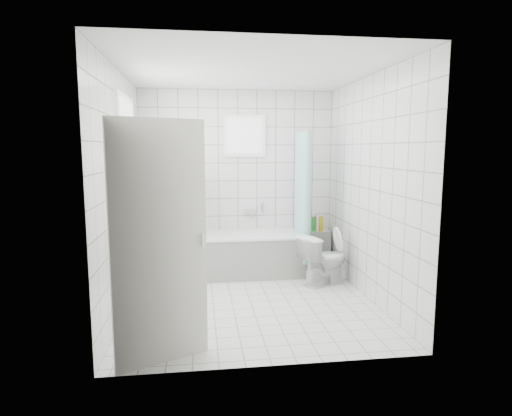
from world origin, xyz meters
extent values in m
plane|color=white|center=(0.00, 0.00, 0.00)|extent=(3.00, 3.00, 0.00)
plane|color=white|center=(0.00, 0.00, 2.60)|extent=(3.00, 3.00, 0.00)
cube|color=white|center=(0.00, 1.50, 1.30)|extent=(2.80, 0.02, 2.60)
cube|color=white|center=(0.00, -1.50, 1.30)|extent=(2.80, 0.02, 2.60)
cube|color=white|center=(-1.40, 0.00, 1.30)|extent=(0.02, 3.00, 2.60)
cube|color=white|center=(1.40, 0.00, 1.30)|extent=(0.02, 3.00, 2.60)
cube|color=white|center=(-1.35, 0.30, 1.60)|extent=(0.01, 0.90, 1.40)
cube|color=white|center=(0.10, 1.46, 1.95)|extent=(0.50, 0.01, 0.50)
cube|color=white|center=(-1.31, 0.30, 0.86)|extent=(0.18, 1.02, 0.08)
cube|color=silver|center=(-0.89, -1.31, 1.00)|extent=(0.74, 0.37, 2.00)
cube|color=white|center=(0.07, 1.12, 0.28)|extent=(1.69, 0.75, 0.55)
cube|color=white|center=(0.07, 1.12, 0.57)|extent=(1.71, 0.77, 0.03)
cube|color=white|center=(-0.85, 1.07, 0.75)|extent=(0.15, 0.85, 1.50)
cube|color=white|center=(1.16, 1.38, 0.28)|extent=(0.40, 0.24, 0.55)
imported|color=white|center=(1.03, 0.52, 0.33)|extent=(0.74, 0.61, 0.66)
cylinder|color=silver|center=(0.87, 1.10, 2.00)|extent=(0.02, 0.80, 0.02)
cube|color=silver|center=(0.17, 1.46, 0.85)|extent=(0.18, 0.06, 0.06)
imported|color=white|center=(-1.30, 0.26, 0.98)|extent=(0.16, 0.16, 0.17)
imported|color=#35F2EB|center=(-1.30, 0.13, 0.99)|extent=(0.11, 0.11, 0.17)
imported|color=silver|center=(-1.30, 0.45, 1.07)|extent=(0.16, 0.16, 0.33)
imported|color=#AE5799|center=(-1.30, 0.56, 0.99)|extent=(0.12, 0.12, 0.19)
imported|color=#C94E94|center=(-1.30, -0.05, 1.06)|extent=(0.16, 0.16, 0.31)
cylinder|color=#189324|center=(1.10, 1.32, 0.66)|extent=(0.06, 0.06, 0.22)
cylinder|color=gold|center=(1.21, 1.31, 0.66)|extent=(0.06, 0.06, 0.23)
cylinder|color=red|center=(1.14, 1.40, 0.66)|extent=(0.06, 0.06, 0.22)
camera|label=1|loc=(-0.57, -4.74, 1.76)|focal=30.00mm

